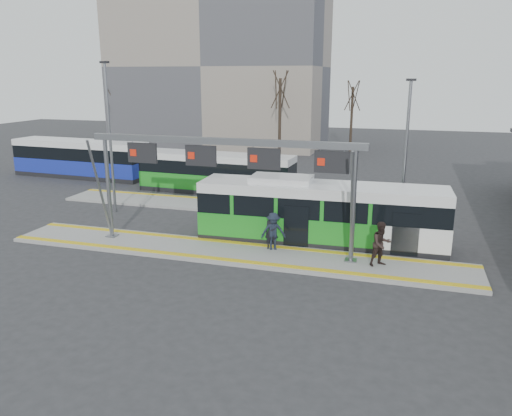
{
  "coord_description": "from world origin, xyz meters",
  "views": [
    {
      "loc": [
        7.48,
        -20.64,
        8.05
      ],
      "look_at": [
        0.32,
        3.0,
        1.48
      ],
      "focal_mm": 35.0,
      "sensor_mm": 36.0,
      "label": 1
    }
  ],
  "objects": [
    {
      "name": "ground",
      "position": [
        0.0,
        0.0,
        0.0
      ],
      "size": [
        120.0,
        120.0,
        0.0
      ],
      "primitive_type": "plane",
      "color": "#2D2D30",
      "rests_on": "ground"
    },
    {
      "name": "platform_main",
      "position": [
        0.0,
        0.0,
        0.07
      ],
      "size": [
        22.0,
        3.0,
        0.15
      ],
      "primitive_type": "cube",
      "color": "gray",
      "rests_on": "ground"
    },
    {
      "name": "platform_second",
      "position": [
        -4.0,
        8.0,
        0.07
      ],
      "size": [
        20.0,
        3.0,
        0.15
      ],
      "primitive_type": "cube",
      "color": "gray",
      "rests_on": "ground"
    },
    {
      "name": "tactile_main",
      "position": [
        0.0,
        0.0,
        0.16
      ],
      "size": [
        22.0,
        2.65,
        0.02
      ],
      "color": "yellow",
      "rests_on": "platform_main"
    },
    {
      "name": "tactile_second",
      "position": [
        -4.0,
        9.15,
        0.16
      ],
      "size": [
        20.0,
        0.35,
        0.02
      ],
      "color": "yellow",
      "rests_on": "platform_second"
    },
    {
      "name": "gantry",
      "position": [
        -0.35,
        0.25,
        4.3
      ],
      "size": [
        13.0,
        1.68,
        5.2
      ],
      "color": "slate",
      "rests_on": "platform_main"
    },
    {
      "name": "apartment_block",
      "position": [
        -14.0,
        36.0,
        9.21
      ],
      "size": [
        24.5,
        12.5,
        18.4
      ],
      "color": "gray",
      "rests_on": "ground"
    },
    {
      "name": "hero_bus",
      "position": [
        3.67,
        2.78,
        1.5
      ],
      "size": [
        12.01,
        2.97,
        3.28
      ],
      "rotation": [
        0.0,
        0.0,
        0.04
      ],
      "color": "black",
      "rests_on": "ground"
    },
    {
      "name": "bg_bus_green",
      "position": [
        -5.23,
        11.64,
        1.37
      ],
      "size": [
        11.23,
        2.89,
        2.78
      ],
      "rotation": [
        0.0,
        0.0,
        -0.05
      ],
      "color": "black",
      "rests_on": "ground"
    },
    {
      "name": "bg_bus_blue",
      "position": [
        -17.93,
        13.77,
        1.48
      ],
      "size": [
        11.58,
        3.12,
        2.99
      ],
      "rotation": [
        0.0,
        0.0,
        -0.05
      ],
      "color": "black",
      "rests_on": "ground"
    },
    {
      "name": "passenger_a",
      "position": [
        1.74,
        0.86,
        1.01
      ],
      "size": [
        0.71,
        0.55,
        1.72
      ],
      "primitive_type": "imported",
      "rotation": [
        0.0,
        0.0,
        0.24
      ],
      "color": "black",
      "rests_on": "platform_main"
    },
    {
      "name": "passenger_b",
      "position": [
        6.76,
        0.13,
        1.12
      ],
      "size": [
        1.2,
        1.16,
        1.94
      ],
      "primitive_type": "imported",
      "rotation": [
        0.0,
        0.0,
        0.66
      ],
      "color": "black",
      "rests_on": "platform_main"
    },
    {
      "name": "passenger_c",
      "position": [
        1.84,
        0.78,
        1.04
      ],
      "size": [
        1.3,
        1.01,
        1.77
      ],
      "primitive_type": "imported",
      "rotation": [
        0.0,
        0.0,
        0.35
      ],
      "color": "black",
      "rests_on": "platform_main"
    },
    {
      "name": "tree_left",
      "position": [
        -4.54,
        27.08,
        6.71
      ],
      "size": [
        1.4,
        1.4,
        8.84
      ],
      "color": "#382B21",
      "rests_on": "ground"
    },
    {
      "name": "tree_mid",
      "position": [
        1.55,
        34.62,
        5.93
      ],
      "size": [
        1.4,
        1.4,
        7.82
      ],
      "color": "#382B21",
      "rests_on": "ground"
    },
    {
      "name": "tree_far",
      "position": [
        -25.16,
        30.46,
        5.53
      ],
      "size": [
        1.4,
        1.4,
        7.29
      ],
      "color": "#382B21",
      "rests_on": "ground"
    },
    {
      "name": "lamp_west",
      "position": [
        -9.26,
        4.99,
        4.67
      ],
      "size": [
        0.5,
        0.25,
        8.84
      ],
      "color": "slate",
      "rests_on": "ground"
    },
    {
      "name": "lamp_east",
      "position": [
        7.46,
        5.92,
        4.2
      ],
      "size": [
        0.5,
        0.25,
        7.91
      ],
      "color": "slate",
      "rests_on": "ground"
    }
  ]
}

